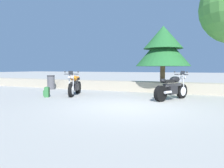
# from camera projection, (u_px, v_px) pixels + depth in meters

# --- Properties ---
(ground_plane) EXTENTS (120.00, 120.00, 0.00)m
(ground_plane) POSITION_uv_depth(u_px,v_px,m) (128.00, 107.00, 7.18)
(ground_plane) COLOR #A3A099
(stone_wall) EXTENTS (36.00, 0.80, 0.55)m
(stone_wall) POSITION_uv_depth(u_px,v_px,m) (157.00, 87.00, 11.55)
(stone_wall) COLOR #A89E89
(stone_wall) RESTS_ON ground
(motorcycle_orange_near_left) EXTENTS (0.98, 1.99, 1.18)m
(motorcycle_orange_near_left) POSITION_uv_depth(u_px,v_px,m) (75.00, 85.00, 10.17)
(motorcycle_orange_near_left) COLOR black
(motorcycle_orange_near_left) RESTS_ON ground
(motorcycle_black_centre) EXTENTS (1.16, 1.90, 1.18)m
(motorcycle_black_centre) POSITION_uv_depth(u_px,v_px,m) (172.00, 88.00, 8.69)
(motorcycle_black_centre) COLOR black
(motorcycle_black_centre) RESTS_ON ground
(rider_backpack) EXTENTS (0.34, 0.35, 0.47)m
(rider_backpack) POSITION_uv_depth(u_px,v_px,m) (47.00, 92.00, 9.52)
(rider_backpack) COLOR #2D6B38
(rider_backpack) RESTS_ON ground
(pine_tree_far_left) EXTENTS (2.87, 2.87, 2.97)m
(pine_tree_far_left) POSITION_uv_depth(u_px,v_px,m) (163.00, 47.00, 11.21)
(pine_tree_far_left) COLOR brown
(pine_tree_far_left) RESTS_ON stone_wall
(trash_bin) EXTENTS (0.46, 0.46, 0.86)m
(trash_bin) POSITION_uv_depth(u_px,v_px,m) (51.00, 82.00, 13.00)
(trash_bin) COLOR #4C4C51
(trash_bin) RESTS_ON ground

